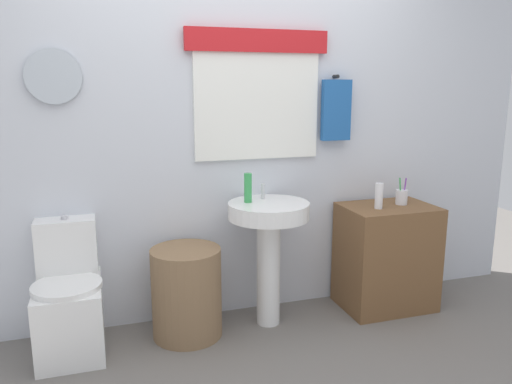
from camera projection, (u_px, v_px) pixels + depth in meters
The scene contains 9 objects.
back_wall at pixel (228, 119), 3.21m from camera, with size 4.40×0.18×2.60m.
toilet at pixel (70, 302), 2.87m from camera, with size 0.38×0.51×0.77m.
laundry_hamper at pixel (187, 292), 3.05m from camera, with size 0.43×0.43×0.56m, color #846647.
pedestal_sink at pixel (269, 234), 3.13m from camera, with size 0.51×0.51×0.81m.
faucet at pixel (263, 191), 3.19m from camera, with size 0.03×0.03×0.10m, color silver.
wooden_cabinet at pixel (386, 257), 3.44m from camera, with size 0.61×0.44×0.72m, color brown.
soap_bottle at pixel (248, 188), 3.08m from camera, with size 0.05×0.05×0.18m, color green.
lotion_bottle at pixel (379, 196), 3.28m from camera, with size 0.05×0.05×0.17m, color white.
toothbrush_cup at pixel (402, 197), 3.40m from camera, with size 0.08×0.08×0.19m.
Camera 1 is at (-0.81, -1.99, 1.52)m, focal length 34.97 mm.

